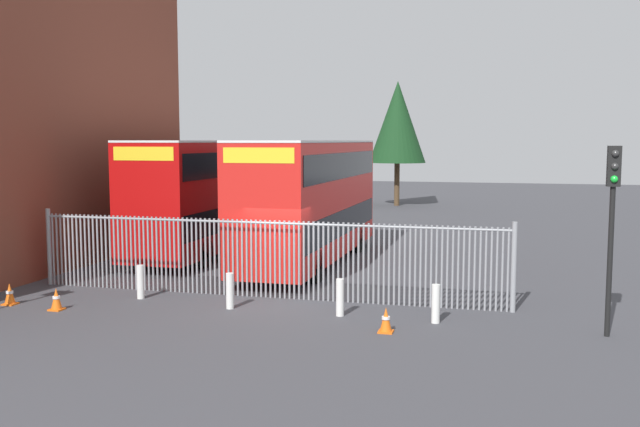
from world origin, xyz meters
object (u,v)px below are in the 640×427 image
at_px(bollard_near_left, 140,282).
at_px(traffic_cone_mid_forecourt, 10,294).
at_px(traffic_cone_near_kerb, 56,299).
at_px(double_decker_bus_behind_fence_left, 212,191).
at_px(bollard_near_right, 340,297).
at_px(bollard_center_front, 230,291).
at_px(double_decker_bus_near_gate, 310,197).
at_px(traffic_cone_by_gate, 386,320).
at_px(traffic_light_kerbside, 612,205).
at_px(bollard_far_right, 436,304).

relative_size(bollard_near_left, traffic_cone_mid_forecourt, 1.61).
xyz_separation_m(bollard_near_left, traffic_cone_near_kerb, (-1.45, -1.79, -0.19)).
xyz_separation_m(double_decker_bus_behind_fence_left, bollard_near_right, (7.26, -8.74, -1.95)).
relative_size(bollard_center_front, traffic_cone_mid_forecourt, 1.61).
relative_size(double_decker_bus_near_gate, traffic_cone_mid_forecourt, 18.32).
relative_size(double_decker_bus_behind_fence_left, bollard_near_right, 11.38).
relative_size(double_decker_bus_behind_fence_left, bollard_near_left, 11.38).
distance_m(traffic_cone_by_gate, traffic_light_kerbside, 5.67).
relative_size(traffic_cone_by_gate, traffic_cone_near_kerb, 1.00).
height_order(bollard_near_left, traffic_cone_by_gate, bollard_near_left).
bearing_deg(traffic_cone_mid_forecourt, double_decker_bus_near_gate, 53.71).
relative_size(bollard_near_right, traffic_cone_mid_forecourt, 1.61).
distance_m(traffic_cone_by_gate, traffic_cone_near_kerb, 8.68).
height_order(bollard_far_right, traffic_light_kerbside, traffic_light_kerbside).
distance_m(bollard_center_front, traffic_cone_near_kerb, 4.52).
bearing_deg(traffic_cone_mid_forecourt, traffic_cone_by_gate, -0.68).
bearing_deg(double_decker_bus_behind_fence_left, traffic_cone_near_kerb, -90.23).
bearing_deg(double_decker_bus_behind_fence_left, double_decker_bus_near_gate, -19.09).
bearing_deg(bollard_center_front, bollard_near_left, 170.82).
bearing_deg(traffic_cone_by_gate, traffic_cone_mid_forecourt, 179.32).
xyz_separation_m(traffic_cone_near_kerb, traffic_light_kerbside, (13.58, 1.06, 2.70)).
xyz_separation_m(bollard_far_right, traffic_cone_mid_forecourt, (-11.30, -1.03, -0.19)).
bearing_deg(traffic_cone_near_kerb, bollard_far_right, 7.32).
relative_size(double_decker_bus_near_gate, traffic_cone_near_kerb, 18.32).
height_order(double_decker_bus_behind_fence_left, bollard_center_front, double_decker_bus_behind_fence_left).
distance_m(bollard_near_right, traffic_cone_near_kerb, 7.42).
xyz_separation_m(traffic_cone_by_gate, traffic_cone_near_kerb, (-8.68, -0.09, 0.00)).
distance_m(double_decker_bus_behind_fence_left, traffic_cone_by_gate, 13.36).
distance_m(double_decker_bus_near_gate, bollard_near_left, 7.64).
distance_m(bollard_far_right, traffic_cone_by_gate, 1.55).
relative_size(bollard_center_front, traffic_cone_by_gate, 1.61).
height_order(bollard_near_left, bollard_center_front, same).
distance_m(double_decker_bus_near_gate, traffic_cone_near_kerb, 9.86).
xyz_separation_m(bollard_far_right, traffic_cone_near_kerb, (-9.70, -1.25, -0.19)).
bearing_deg(double_decker_bus_behind_fence_left, bollard_near_left, -80.35).
bearing_deg(traffic_light_kerbside, bollard_near_left, 176.55).
height_order(bollard_near_left, traffic_light_kerbside, traffic_light_kerbside).
bearing_deg(bollard_center_front, traffic_cone_near_kerb, -162.94).
bearing_deg(traffic_cone_near_kerb, double_decker_bus_near_gate, 62.16).
xyz_separation_m(double_decker_bus_behind_fence_left, traffic_cone_by_gate, (8.64, -9.97, -2.13)).
relative_size(double_decker_bus_behind_fence_left, traffic_light_kerbside, 2.51).
height_order(bollard_center_front, traffic_cone_near_kerb, bollard_center_front).
relative_size(bollard_far_right, traffic_cone_by_gate, 1.61).
distance_m(double_decker_bus_behind_fence_left, traffic_light_kerbside, 16.26).
xyz_separation_m(bollard_center_front, traffic_cone_by_gate, (4.36, -1.23, -0.19)).
relative_size(double_decker_bus_behind_fence_left, traffic_cone_by_gate, 18.32).
relative_size(bollard_center_front, traffic_cone_near_kerb, 1.61).
relative_size(bollard_near_left, traffic_light_kerbside, 0.22).
height_order(bollard_near_right, traffic_light_kerbside, traffic_light_kerbside).
bearing_deg(bollard_near_left, double_decker_bus_near_gate, 65.60).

